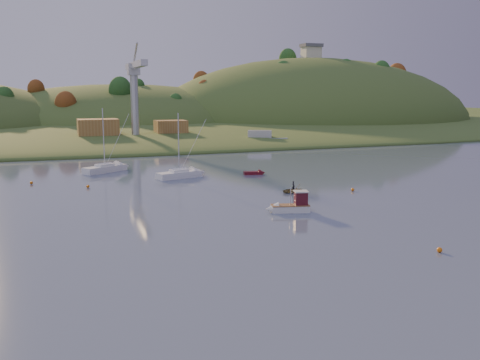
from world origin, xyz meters
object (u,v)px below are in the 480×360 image
object	(u,v)px
canoe	(293,190)
sailboat_near	(105,168)
sailboat_far	(179,174)
red_tender	(257,173)
fishing_boat	(288,206)

from	to	relation	value
canoe	sailboat_near	bearing A→B (deg)	32.06
sailboat_far	red_tender	distance (m)	14.29
fishing_boat	red_tender	distance (m)	30.73
fishing_boat	sailboat_far	bearing A→B (deg)	-64.27
canoe	red_tender	world-z (taller)	red_tender
sailboat_near	canoe	xyz separation A→B (m)	(24.48, -30.19, -0.43)
sailboat_far	sailboat_near	bearing A→B (deg)	117.01
sailboat_far	canoe	xyz separation A→B (m)	(12.95, -18.97, -0.40)
sailboat_near	canoe	size ratio (longest dim) A/B	3.69
canoe	red_tender	xyz separation A→B (m)	(1.31, 18.14, -0.06)
sailboat_near	sailboat_far	size ratio (longest dim) A/B	1.05
sailboat_near	canoe	bearing A→B (deg)	-83.17
fishing_boat	canoe	xyz separation A→B (m)	(6.30, 11.63, -0.45)
sailboat_near	sailboat_far	bearing A→B (deg)	-76.43
fishing_boat	canoe	distance (m)	13.23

